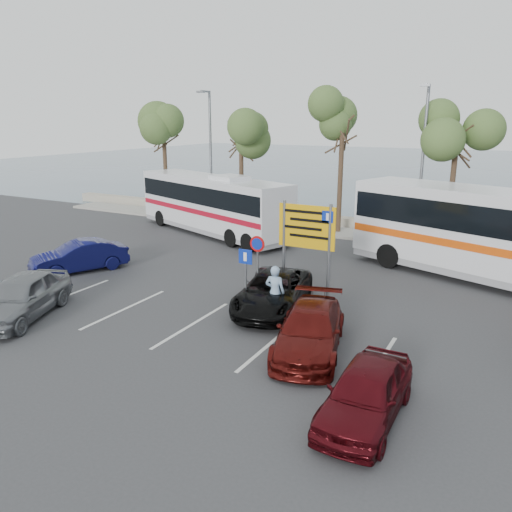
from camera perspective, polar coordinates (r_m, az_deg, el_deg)
The scene contains 22 objects.
ground at distance 16.77m, azimuth -1.91°, elevation -7.40°, with size 120.00×120.00×0.00m, color #353538.
kerb_strip at distance 29.14m, azimuth 12.12°, elevation 2.34°, with size 44.00×2.40×0.15m, color gray.
seawall at distance 30.98m, azimuth 13.21°, elevation 3.47°, with size 48.00×0.80×0.60m, color gray.
sea at distance 74.02m, azimuth 22.55°, elevation 9.24°, with size 140.00×140.00×0.00m, color #445E6D.
tree_far_left at distance 34.98m, azimuth -10.57°, elevation 14.90°, with size 3.20×3.20×7.60m.
tree_left at distance 31.59m, azimuth -1.73°, elevation 14.52°, with size 3.20×3.20×7.20m.
tree_mid at distance 28.87m, azimuth 9.92°, elevation 15.51°, with size 3.20×3.20×8.00m.
tree_right at distance 27.53m, azimuth 22.11°, elevation 13.64°, with size 3.20×3.20×7.40m.
street_lamp_left at distance 32.29m, azimuth -5.29°, elevation 11.99°, with size 0.45×1.15×8.01m.
street_lamp_right at distance 27.34m, azimuth 18.49°, elevation 10.66°, with size 0.45×1.15×8.01m.
direction_sign at distance 18.34m, azimuth 5.80°, elevation 2.51°, with size 2.20×0.12×3.60m.
sign_no_stop at distance 18.50m, azimuth 0.17°, elevation -0.02°, with size 0.60×0.08×2.35m.
sign_parking at distance 17.01m, azimuth -1.19°, elevation -1.79°, with size 0.50×0.07×2.25m.
lane_markings at distance 16.58m, azimuth -7.11°, elevation -7.78°, with size 12.02×4.20×0.01m, color silver, non-canonical shape.
coach_bus_left at distance 28.98m, azimuth -5.04°, elevation 5.70°, with size 11.44×6.21×3.53m.
coach_bus_right at distance 22.03m, azimuth 26.87°, elevation 1.58°, with size 13.08×6.83×4.02m.
car_silver_a at distance 18.54m, azimuth -25.28°, elevation -4.21°, with size 1.76×4.37×1.49m, color slate.
car_blue at distance 23.18m, azimuth -19.54°, elevation -0.05°, with size 1.42×4.08×1.34m, color #0F1147.
car_maroon at distance 14.57m, azimuth 6.17°, elevation -8.42°, with size 1.78×4.39×1.27m, color #51100D.
car_red at distance 11.72m, azimuth 12.45°, elevation -15.00°, with size 1.51×3.76×1.28m, color #480A10.
suv_black at distance 17.55m, azimuth 1.97°, elevation -4.08°, with size 2.14×4.64×1.29m, color black.
pedestrian_near at distance 16.65m, azimuth 2.18°, elevation -4.16°, with size 0.67×0.44×1.84m, color #82A0BE.
Camera 1 is at (7.84, -13.32, 6.50)m, focal length 35.00 mm.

